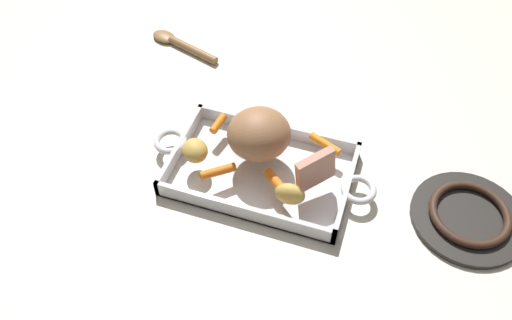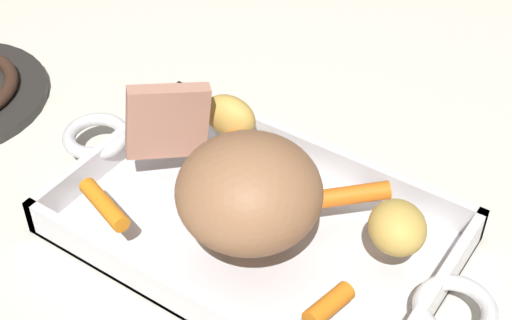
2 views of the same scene
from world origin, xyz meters
name	(u,v)px [view 1 (image 1 of 2)]	position (x,y,z in m)	size (l,w,h in m)	color
ground_plane	(261,174)	(0.00, 0.00, 0.00)	(1.90, 1.90, 0.00)	silver
roasting_dish	(261,171)	(0.00, 0.00, 0.01)	(0.45, 0.23, 0.04)	silver
pork_roast	(259,134)	(0.01, -0.03, 0.08)	(0.12, 0.12, 0.09)	#996846
roast_slice_outer	(315,170)	(-0.11, 0.02, 0.07)	(0.02, 0.08, 0.08)	tan
baby_carrot_short	(218,124)	(0.11, -0.06, 0.05)	(0.02, 0.02, 0.05)	orange
baby_carrot_southwest	(276,182)	(-0.04, 0.04, 0.05)	(0.02, 0.02, 0.06)	orange
baby_carrot_northeast	(218,171)	(0.07, 0.05, 0.05)	(0.02, 0.02, 0.07)	orange
baby_carrot_long	(325,144)	(-0.11, -0.08, 0.04)	(0.02, 0.02, 0.07)	orange
potato_golden_small	(195,151)	(0.12, 0.03, 0.06)	(0.05, 0.05, 0.04)	gold
potato_whole	(290,194)	(-0.08, 0.07, 0.06)	(0.06, 0.03, 0.04)	gold
stove_burner_rear	(469,216)	(-0.40, -0.02, 0.01)	(0.21, 0.21, 0.03)	#282623
serving_spoon	(180,44)	(0.32, -0.32, 0.01)	(0.20, 0.09, 0.02)	olive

